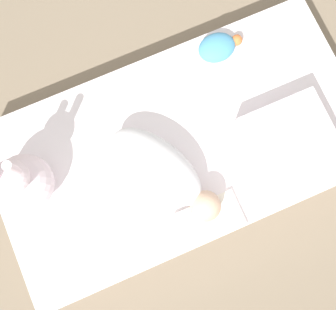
% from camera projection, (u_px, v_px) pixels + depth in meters
% --- Properties ---
extents(ground_plane, '(12.00, 12.00, 0.00)m').
position_uv_depth(ground_plane, '(178.00, 155.00, 2.02)').
color(ground_plane, '#7A6B56').
extents(bed_mattress, '(1.46, 0.77, 0.20)m').
position_uv_depth(bed_mattress, '(179.00, 150.00, 1.92)').
color(bed_mattress, white).
rests_on(bed_mattress, ground_plane).
extents(burp_cloth, '(0.24, 0.14, 0.02)m').
position_uv_depth(burp_cloth, '(210.00, 219.00, 1.76)').
color(burp_cloth, white).
rests_on(burp_cloth, bed_mattress).
extents(swaddled_baby, '(0.36, 0.49, 0.17)m').
position_uv_depth(swaddled_baby, '(161.00, 171.00, 1.72)').
color(swaddled_baby, white).
rests_on(swaddled_baby, bed_mattress).
extents(pillow, '(0.32, 0.35, 0.11)m').
position_uv_depth(pillow, '(292.00, 147.00, 1.76)').
color(pillow, white).
rests_on(pillow, bed_mattress).
extents(bunny_plush, '(0.21, 0.21, 0.39)m').
position_uv_depth(bunny_plush, '(22.00, 182.00, 1.66)').
color(bunny_plush, silver).
rests_on(bunny_plush, bed_mattress).
extents(turtle_plush, '(0.19, 0.12, 0.08)m').
position_uv_depth(turtle_plush, '(218.00, 47.00, 1.87)').
color(turtle_plush, '#4C99C6').
rests_on(turtle_plush, bed_mattress).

